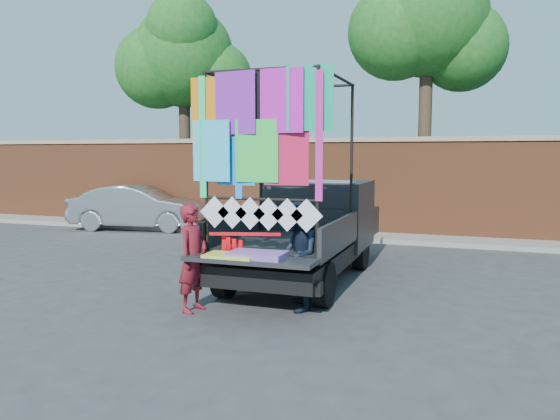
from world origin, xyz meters
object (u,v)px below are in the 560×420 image
(pickup_truck, at_px, (312,228))
(man, at_px, (297,256))
(woman, at_px, (193,258))
(sedan, at_px, (139,207))

(pickup_truck, distance_m, man, 2.40)
(pickup_truck, xyz_separation_m, woman, (-0.88, -2.89, -0.09))
(man, bearing_deg, sedan, -151.82)
(sedan, bearing_deg, pickup_truck, -131.97)
(sedan, bearing_deg, man, -143.10)
(woman, height_order, man, man)
(sedan, relative_size, woman, 2.58)
(pickup_truck, xyz_separation_m, sedan, (-6.30, 3.84, -0.20))
(woman, bearing_deg, sedan, 45.45)
(woman, xyz_separation_m, man, (1.35, 0.54, 0.02))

